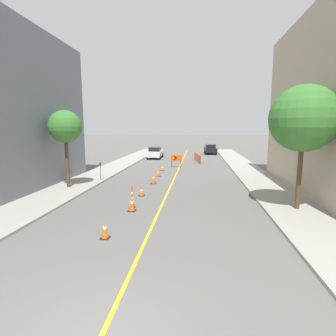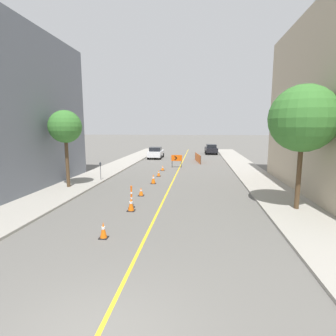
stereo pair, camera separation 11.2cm
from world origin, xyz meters
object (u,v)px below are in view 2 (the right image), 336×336
traffic_cone_farthest (163,168)px  traffic_cone_fifth (159,173)px  traffic_cone_fourth (153,179)px  street_tree_right_near (303,119)px  parked_car_curb_near (156,153)px  parked_car_curb_mid (211,149)px  traffic_cone_nearest (103,230)px  arrow_barricade_primary (177,159)px  traffic_cone_third (141,192)px  street_tree_left_near (65,127)px  traffic_cone_second (131,204)px  delineator_post_front (131,198)px  parking_meter_near_curb (100,167)px

traffic_cone_farthest → traffic_cone_fifth: bearing=-88.3°
traffic_cone_fourth → street_tree_right_near: (8.56, -5.74, 4.36)m
parked_car_curb_near → parked_car_curb_mid: (8.02, 7.19, 0.00)m
traffic_cone_nearest → traffic_cone_fourth: traffic_cone_fourth is taller
traffic_cone_fifth → arrow_barricade_primary: size_ratio=0.42×
traffic_cone_third → street_tree_right_near: 9.99m
traffic_cone_fifth → parked_car_curb_mid: size_ratio=0.13×
parked_car_curb_mid → traffic_cone_fourth: bearing=-106.0°
arrow_barricade_primary → parked_car_curb_near: 9.06m
traffic_cone_farthest → street_tree_left_near: 11.00m
traffic_cone_third → traffic_cone_fifth: (0.10, 6.72, 0.01)m
traffic_cone_second → street_tree_left_near: street_tree_left_near is taller
traffic_cone_fifth → delineator_post_front: 9.26m
street_tree_left_near → traffic_cone_farthest: bearing=56.9°
traffic_cone_fifth → parked_car_curb_near: parked_car_curb_near is taller
parked_car_curb_near → street_tree_left_near: bearing=-100.5°
traffic_cone_third → traffic_cone_farthest: 9.94m
traffic_cone_second → traffic_cone_farthest: (-0.15, 13.02, -0.11)m
traffic_cone_third → parking_meter_near_curb: size_ratio=0.38×
parked_car_curb_mid → street_tree_left_near: 28.67m
delineator_post_front → parked_car_curb_mid: size_ratio=0.28×
street_tree_left_near → street_tree_right_near: (14.28, -3.44, 0.40)m
arrow_barricade_primary → street_tree_left_near: 13.11m
arrow_barricade_primary → traffic_cone_third: bearing=-100.0°
traffic_cone_second → traffic_cone_third: traffic_cone_second is taller
traffic_cone_second → arrow_barricade_primary: size_ratio=0.53×
parking_meter_near_curb → parked_car_curb_near: bearing=83.6°
street_tree_right_near → traffic_cone_nearest: bearing=-153.0°
arrow_barricade_primary → parked_car_curb_near: bearing=109.7°
traffic_cone_farthest → parked_car_curb_mid: parked_car_curb_mid is taller
traffic_cone_fifth → parked_car_curb_mid: parked_car_curb_mid is taller
traffic_cone_second → parked_car_curb_mid: bearing=79.9°
delineator_post_front → parked_car_curb_mid: (5.57, 30.09, 0.27)m
traffic_cone_nearest → traffic_cone_second: (0.21, 3.44, 0.03)m
parked_car_curb_near → street_tree_left_near: (-3.17, -18.97, 3.52)m
arrow_barricade_primary → street_tree_right_near: street_tree_right_near is taller
delineator_post_front → street_tree_left_near: bearing=145.0°
delineator_post_front → arrow_barricade_primary: (1.21, 14.61, 0.45)m
parking_meter_near_curb → street_tree_left_near: size_ratio=0.27×
parking_meter_near_curb → parked_car_curb_mid: bearing=67.2°
parked_car_curb_near → parking_meter_near_curb: parked_car_curb_near is taller
traffic_cone_third → traffic_cone_nearest: bearing=-90.5°
traffic_cone_second → traffic_cone_third: bearing=92.8°
traffic_cone_second → parked_car_curb_near: size_ratio=0.17×
traffic_cone_fourth → street_tree_right_near: street_tree_right_near is taller
traffic_cone_fifth → traffic_cone_farthest: traffic_cone_fifth is taller
delineator_post_front → traffic_cone_second: bearing=-78.4°
traffic_cone_fifth → parked_car_curb_near: size_ratio=0.13×
arrow_barricade_primary → delineator_post_front: bearing=-98.8°
traffic_cone_second → street_tree_left_near: (-5.73, 4.47, 3.97)m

